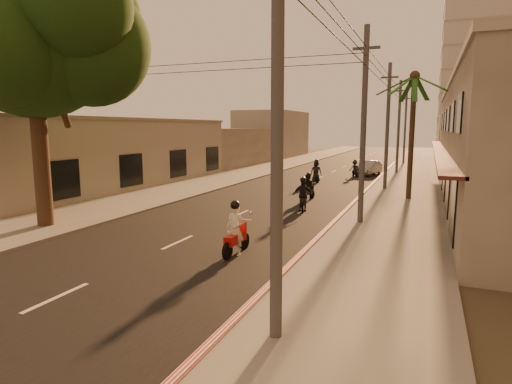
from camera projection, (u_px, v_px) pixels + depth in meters
ground at (147, 257)px, 15.08m from camera, size 160.00×160.00×0.00m
road at (302, 186)px, 33.43m from camera, size 10.00×140.00×0.02m
sidewalk_right at (403, 190)px, 30.65m from camera, size 5.00×140.00×0.12m
sidewalk_left at (217, 181)px, 36.19m from camera, size 5.00×140.00×0.12m
curb_stripe at (359, 198)px, 26.94m from camera, size 0.20×60.00×0.20m
left_building at (105, 153)px, 32.70m from camera, size 8.20×24.20×5.20m
distant_tower at (489, 58)px, 58.45m from camera, size 12.10×12.10×28.00m
broadleaf_tree at (41, 34)px, 18.23m from camera, size 9.60×8.70×12.10m
palm_tree at (414, 83)px, 25.74m from camera, size 5.00×5.00×8.20m
utility_poles at (389, 99)px, 30.16m from camera, size 1.20×48.26×9.00m
filler_right at (474, 140)px, 50.74m from camera, size 8.00×14.00×6.00m
filler_left_near at (222, 147)px, 51.11m from camera, size 8.00×14.00×4.40m
filler_left_far at (272, 134)px, 67.43m from camera, size 8.00×14.00×7.00m
scooter_red at (236, 231)px, 15.17m from camera, size 0.76×2.01×1.98m
scooter_mid_a at (308, 188)px, 26.64m from camera, size 0.97×1.78×1.76m
scooter_mid_b at (303, 196)px, 23.24m from camera, size 1.27×1.85×1.87m
scooter_far_a at (316, 172)px, 35.20m from camera, size 1.26×1.88×1.94m
scooter_far_b at (355, 169)px, 39.44m from camera, size 1.04×1.64×1.60m
parked_car at (368, 168)px, 40.89m from camera, size 3.16×4.78×1.38m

